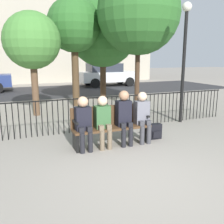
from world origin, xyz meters
name	(u,v)px	position (x,y,z in m)	size (l,w,h in m)	color
ground_plane	(150,177)	(0.00, 0.00, 0.00)	(80.00, 80.00, 0.00)	gray
park_bench	(111,124)	(0.00, 1.82, 0.50)	(1.85, 0.45, 0.92)	#4C331E
seated_person_0	(84,120)	(-0.69, 1.69, 0.69)	(0.34, 0.39, 1.20)	black
seated_person_1	(103,119)	(-0.24, 1.69, 0.67)	(0.34, 0.39, 1.19)	brown
seated_person_2	(124,114)	(0.29, 1.69, 0.73)	(0.34, 0.39, 1.28)	black
seated_person_3	(142,114)	(0.77, 1.69, 0.69)	(0.34, 0.39, 1.23)	#3D3D42
backpack	(155,132)	(1.19, 1.78, 0.19)	(0.33, 0.20, 0.38)	black
fence_railing	(93,111)	(-0.02, 3.08, 0.56)	(9.01, 0.03, 0.95)	black
tree_0	(139,13)	(2.45, 5.18, 3.62)	(3.06, 3.06, 5.16)	#422D1E
tree_1	(74,26)	(0.45, 6.92, 3.26)	(2.19, 2.19, 4.40)	#4C3823
tree_2	(103,33)	(2.01, 7.81, 3.14)	(3.16, 3.16, 4.73)	#422D1E
tree_3	(32,41)	(-1.32, 5.65, 2.56)	(1.92, 1.92, 3.54)	brown
lamp_post	(185,45)	(2.86, 2.94, 2.39)	(0.28, 0.28, 3.61)	black
street_surface	(49,91)	(0.00, 12.00, 0.00)	(24.00, 6.00, 0.01)	#2B2B2D
parked_car_0	(107,74)	(4.42, 13.53, 0.84)	(4.20, 1.94, 1.62)	silver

